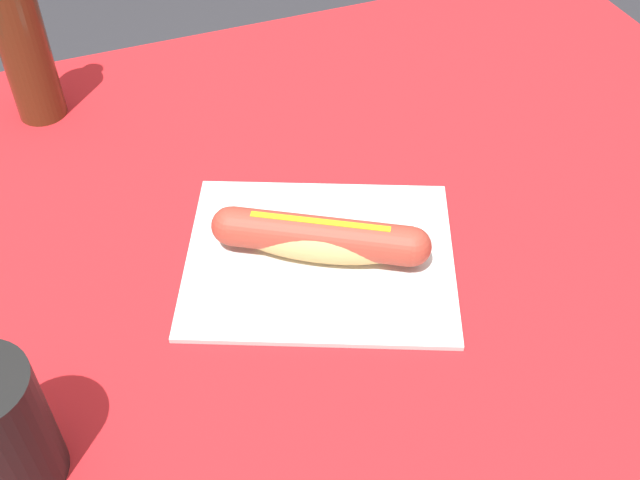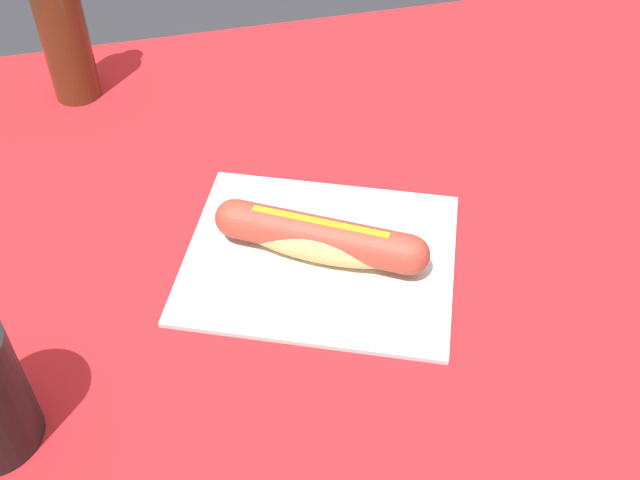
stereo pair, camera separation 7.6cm
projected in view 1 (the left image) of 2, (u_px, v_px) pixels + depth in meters
The scene contains 4 objects.
dining_table at pixel (355, 289), 0.99m from camera, with size 1.18×0.95×0.73m.
paper_wrapper at pixel (320, 257), 0.86m from camera, with size 0.29×0.24×0.01m, color silver.
hot_dog at pixel (320, 238), 0.84m from camera, with size 0.21×0.14×0.05m.
soda_bottle at pixel (23, 42), 0.98m from camera, with size 0.06×0.06×0.24m.
Camera 1 is at (-0.28, -0.60, 1.35)m, focal length 43.68 mm.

